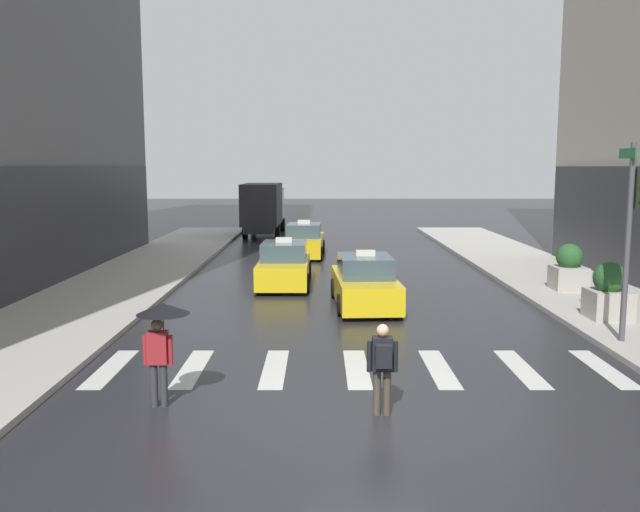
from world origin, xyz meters
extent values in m
plane|color=#26262B|center=(0.00, 0.00, 0.00)|extent=(160.00, 160.00, 0.00)
cube|color=silver|center=(-5.40, 3.00, 0.00)|extent=(0.50, 2.80, 0.01)
cube|color=silver|center=(-3.60, 3.00, 0.00)|extent=(0.50, 2.80, 0.01)
cube|color=silver|center=(-1.80, 3.00, 0.00)|extent=(0.50, 2.80, 0.01)
cube|color=silver|center=(0.00, 3.00, 0.00)|extent=(0.50, 2.80, 0.01)
cube|color=silver|center=(1.80, 3.00, 0.00)|extent=(0.50, 2.80, 0.01)
cube|color=silver|center=(3.60, 3.00, 0.00)|extent=(0.50, 2.80, 0.01)
cube|color=silver|center=(5.40, 3.00, 0.00)|extent=(0.50, 2.80, 0.01)
cube|color=#2D2D33|center=(-10.45, 9.85, 2.20)|extent=(0.10, 31.36, 4.40)
cylinder|color=#47474C|center=(6.59, 4.76, 2.55)|extent=(0.14, 0.14, 4.80)
cube|color=#196638|center=(6.54, 4.94, 4.70)|extent=(0.04, 0.84, 0.24)
cube|color=yellow|center=(0.61, 9.49, 0.56)|extent=(2.03, 4.59, 0.84)
cube|color=#384C5B|center=(0.61, 9.39, 1.30)|extent=(1.70, 2.18, 0.64)
cube|color=silver|center=(0.61, 9.39, 1.71)|extent=(0.61, 0.27, 0.18)
cylinder|color=black|center=(-0.32, 10.79, 0.33)|extent=(0.25, 0.67, 0.66)
cylinder|color=black|center=(1.39, 10.88, 0.33)|extent=(0.25, 0.67, 0.66)
cylinder|color=black|center=(-0.18, 8.10, 0.33)|extent=(0.25, 0.67, 0.66)
cylinder|color=black|center=(1.53, 8.18, 0.33)|extent=(0.25, 0.67, 0.66)
cube|color=#F2EAB2|center=(-0.14, 11.72, 0.60)|extent=(0.20, 0.05, 0.14)
cube|color=#F2EAB2|center=(1.12, 11.79, 0.60)|extent=(0.20, 0.05, 0.14)
cube|color=yellow|center=(-2.13, 13.18, 0.56)|extent=(1.84, 4.51, 0.84)
cube|color=#384C5B|center=(-2.14, 13.08, 1.30)|extent=(1.62, 2.11, 0.64)
cube|color=silver|center=(-2.14, 13.08, 1.71)|extent=(0.60, 0.24, 0.18)
cylinder|color=black|center=(-2.98, 14.54, 0.33)|extent=(0.23, 0.66, 0.66)
cylinder|color=black|center=(-1.27, 14.53, 0.33)|extent=(0.23, 0.66, 0.66)
cylinder|color=black|center=(-3.00, 11.84, 0.33)|extent=(0.23, 0.66, 0.66)
cylinder|color=black|center=(-1.29, 11.83, 0.33)|extent=(0.23, 0.66, 0.66)
cube|color=#F2EAB2|center=(-2.75, 15.46, 0.60)|extent=(0.20, 0.04, 0.14)
cube|color=#F2EAB2|center=(-1.49, 15.45, 0.60)|extent=(0.20, 0.04, 0.14)
cube|color=yellow|center=(-1.59, 21.17, 0.56)|extent=(1.98, 4.57, 0.84)
cube|color=#384C5B|center=(-1.59, 21.07, 1.30)|extent=(1.68, 2.16, 0.64)
cube|color=silver|center=(-1.59, 21.07, 1.71)|extent=(0.61, 0.26, 0.18)
cylinder|color=black|center=(-2.39, 22.56, 0.33)|extent=(0.25, 0.67, 0.66)
cylinder|color=black|center=(-0.68, 22.49, 0.33)|extent=(0.25, 0.67, 0.66)
cylinder|color=black|center=(-2.49, 19.86, 0.33)|extent=(0.25, 0.67, 0.66)
cylinder|color=black|center=(-0.79, 19.79, 0.33)|extent=(0.25, 0.67, 0.66)
cube|color=#F2EAB2|center=(-2.12, 23.47, 0.60)|extent=(0.20, 0.05, 0.14)
cube|color=#F2EAB2|center=(-0.87, 23.42, 0.60)|extent=(0.20, 0.05, 0.14)
cube|color=#2D2D2D|center=(-4.39, 30.60, 0.65)|extent=(1.88, 6.62, 0.40)
cube|color=silver|center=(-4.35, 33.90, 1.90)|extent=(2.12, 1.83, 2.10)
cube|color=#384C5B|center=(-4.34, 34.82, 2.27)|extent=(1.89, 0.06, 0.95)
cube|color=#2D2D33|center=(-4.41, 29.70, 2.10)|extent=(2.26, 4.83, 2.50)
cylinder|color=black|center=(-5.36, 33.71, 0.45)|extent=(0.29, 0.90, 0.90)
cylinder|color=black|center=(-3.36, 33.68, 0.45)|extent=(0.29, 0.90, 0.90)
cylinder|color=black|center=(-5.41, 29.17, 0.45)|extent=(0.29, 0.90, 0.90)
cylinder|color=black|center=(-3.41, 29.14, 0.45)|extent=(0.29, 0.90, 0.90)
cylinder|color=#333338|center=(-3.85, 0.71, 0.41)|extent=(0.14, 0.14, 0.82)
cylinder|color=#333338|center=(-3.67, 0.71, 0.41)|extent=(0.14, 0.14, 0.82)
cube|color=maroon|center=(-3.76, 0.71, 1.12)|extent=(0.36, 0.24, 0.60)
sphere|color=brown|center=(-3.76, 0.71, 1.54)|extent=(0.22, 0.22, 0.22)
cylinder|color=maroon|center=(-3.99, 0.71, 1.07)|extent=(0.09, 0.09, 0.55)
cylinder|color=maroon|center=(-3.53, 0.71, 1.07)|extent=(0.09, 0.09, 0.55)
cylinder|color=#4C4C4C|center=(-3.64, 0.71, 1.42)|extent=(0.02, 0.02, 1.00)
cone|color=black|center=(-3.64, 0.71, 1.84)|extent=(0.96, 0.96, 0.20)
cylinder|color=#473D33|center=(0.20, 0.30, 0.41)|extent=(0.14, 0.14, 0.82)
cylinder|color=#473D33|center=(0.38, 0.30, 0.41)|extent=(0.14, 0.14, 0.82)
cube|color=black|center=(0.29, 0.30, 1.12)|extent=(0.36, 0.24, 0.60)
sphere|color=tan|center=(0.29, 0.30, 1.54)|extent=(0.22, 0.22, 0.22)
cylinder|color=black|center=(0.06, 0.30, 1.07)|extent=(0.09, 0.09, 0.55)
cylinder|color=black|center=(0.52, 0.30, 1.07)|extent=(0.09, 0.09, 0.55)
cube|color=black|center=(0.29, 0.08, 1.14)|extent=(0.28, 0.18, 0.40)
cube|color=#A8A399|center=(7.30, 7.17, 0.55)|extent=(1.10, 1.10, 0.80)
sphere|color=#285628|center=(7.30, 7.17, 1.30)|extent=(0.90, 0.90, 0.90)
cube|color=#A8A399|center=(7.83, 11.55, 0.55)|extent=(1.10, 1.10, 0.80)
sphere|color=#285628|center=(7.83, 11.55, 1.30)|extent=(0.90, 0.90, 0.90)
camera|label=1|loc=(-0.81, -10.87, 4.38)|focal=36.79mm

